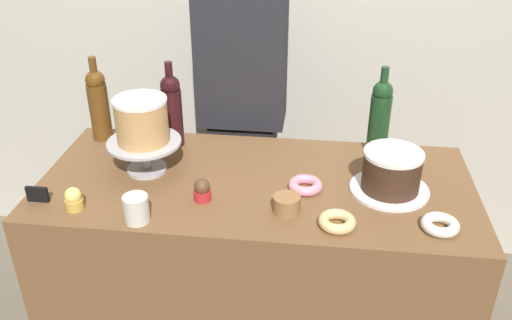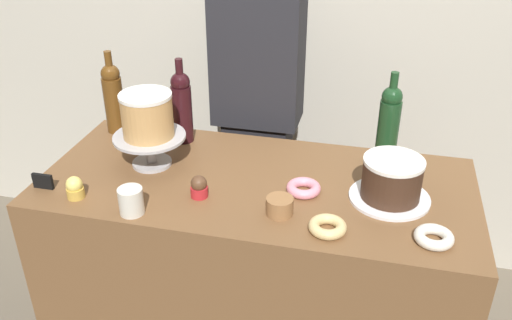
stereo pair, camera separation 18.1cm
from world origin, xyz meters
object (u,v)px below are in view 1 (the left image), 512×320
Objects in this scene: donut_glazed at (337,222)px; donut_sugar at (440,225)px; white_layer_cake at (142,120)px; wine_bottle_amber at (99,103)px; cupcake_chocolate at (202,190)px; cupcake_lemon at (74,199)px; coffee_cup_ceramic at (136,209)px; price_sign_chalkboard at (37,194)px; wine_bottle_dark_red at (172,109)px; donut_pink at (305,185)px; wine_bottle_green at (380,115)px; cake_stand_pedestal at (145,150)px; chocolate_round_cake at (392,170)px; barista_figure at (243,122)px; cookie_stack at (287,204)px.

donut_sugar is (0.30, 0.02, 0.00)m from donut_glazed.
wine_bottle_amber reaches higher than white_layer_cake.
cupcake_chocolate reaches higher than donut_glazed.
wine_bottle_amber is 1.02m from donut_glazed.
cupcake_lemon is 0.22m from coffee_cup_ceramic.
white_layer_cake is at bearing 39.36° from price_sign_chalkboard.
wine_bottle_dark_red is 0.59m from donut_pink.
wine_bottle_green reaches higher than donut_sugar.
cake_stand_pedestal is 3.39× the size of cupcake_lemon.
wine_bottle_dark_red is 0.77m from donut_glazed.
wine_bottle_amber reaches higher than chocolate_round_cake.
wine_bottle_green is at bearing 73.45° from donut_glazed.
chocolate_round_cake is at bearing -85.01° from wine_bottle_green.
cupcake_lemon is (-0.15, -0.26, -0.16)m from white_layer_cake.
donut_pink is at bearing 11.72° from price_sign_chalkboard.
white_layer_cake reaches higher than cupcake_lemon.
price_sign_chalkboard is at bearing -140.64° from white_layer_cake.
white_layer_cake is at bearing 3.58° from cake_stand_pedestal.
wine_bottle_dark_red is at bearing 77.51° from white_layer_cake.
coffee_cup_ceramic is (0.06, -0.30, -0.04)m from cake_stand_pedestal.
cake_stand_pedestal is at bearing 39.36° from price_sign_chalkboard.
wine_bottle_amber is 0.62m from cupcake_chocolate.
wine_bottle_amber is 1.00× the size of wine_bottle_dark_red.
barista_figure is (-0.57, 0.57, -0.12)m from chocolate_round_cake.
wine_bottle_green reaches higher than cupcake_lemon.
coffee_cup_ceramic is (0.30, -0.52, -0.10)m from wine_bottle_amber.
cake_stand_pedestal is 0.22m from wine_bottle_dark_red.
wine_bottle_dark_red is at bearing -177.15° from wine_bottle_green.
chocolate_round_cake is 2.26× the size of cookie_stack.
cupcake_lemon reaches higher than donut_sugar.
cake_stand_pedestal is 0.70m from donut_glazed.
coffee_cup_ceramic is (-0.59, -0.04, 0.03)m from donut_glazed.
barista_figure is at bearing 134.78° from chocolate_round_cake.
wine_bottle_dark_red is 3.87× the size of cookie_stack.
donut_sugar is at bearing 1.34° from cupcake_lemon.
cake_stand_pedestal is 0.77× the size of wine_bottle_green.
cake_stand_pedestal is 2.25× the size of donut_sugar.
barista_figure reaches higher than wine_bottle_amber.
cupcake_chocolate is at bearing 14.32° from cupcake_lemon.
cookie_stack is at bearing -124.41° from wine_bottle_green.
wine_bottle_dark_red reaches higher than cupcake_chocolate.
donut_pink is (-0.10, 0.19, 0.00)m from donut_glazed.
cake_stand_pedestal is 0.61m from barista_figure.
wine_bottle_amber is 0.29m from wine_bottle_dark_red.
cookie_stack is 0.78m from price_sign_chalkboard.
cupcake_lemon reaches higher than cookie_stack.
wine_bottle_green is 0.41m from donut_pink.
white_layer_cake is 0.56m from cookie_stack.
coffee_cup_ceramic reaches higher than cookie_stack.
wine_bottle_amber reaches higher than donut_pink.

